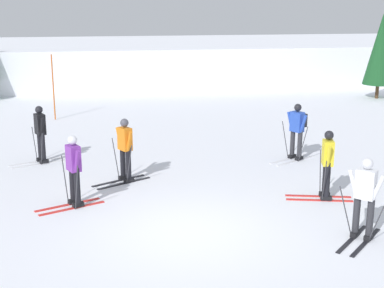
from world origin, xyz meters
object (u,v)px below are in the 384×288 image
trail_marker_pole (53,87)px  skier_orange (125,148)px  skier_black (40,133)px  skier_blue (297,129)px  skier_yellow (327,163)px  skier_white (365,196)px  skier_purple (74,169)px  conifer_far_left (381,49)px

trail_marker_pole → skier_orange: bearing=-72.9°
skier_black → trail_marker_pole: size_ratio=0.66×
skier_black → skier_blue: same height
skier_yellow → skier_white: 2.33m
skier_black → skier_yellow: bearing=-30.3°
skier_black → skier_purple: (1.16, -3.75, 0.00)m
skier_yellow → skier_white: bearing=-93.3°
skier_yellow → skier_purple: size_ratio=1.00×
skier_black → trail_marker_pole: trail_marker_pole is taller
conifer_far_left → skier_yellow: bearing=-121.0°
skier_purple → skier_white: 6.47m
trail_marker_pole → conifer_far_left: conifer_far_left is taller
skier_black → skier_white: size_ratio=1.00×
skier_white → skier_purple: bearing=154.8°
skier_white → conifer_far_left: 17.16m
skier_yellow → skier_orange: size_ratio=1.00×
skier_blue → skier_white: 5.75m
trail_marker_pole → skier_blue: bearing=-41.8°
skier_orange → conifer_far_left: 16.55m
skier_black → conifer_far_left: (14.86, 8.68, 1.44)m
skier_yellow → skier_black: bearing=149.7°
skier_purple → skier_yellow: bearing=-4.1°
conifer_far_left → trail_marker_pole: bearing=-170.2°
skier_white → trail_marker_pole: (-7.14, 12.60, 0.38)m
skier_purple → skier_black: bearing=107.1°
skier_yellow → conifer_far_left: (7.72, 12.86, 1.44)m
skier_white → skier_black: bearing=137.1°
trail_marker_pole → skier_yellow: bearing=-54.7°
skier_orange → trail_marker_pole: size_ratio=0.66×
skier_black → skier_white: (7.01, -6.51, 0.00)m
conifer_far_left → skier_purple: bearing=-137.8°
skier_orange → conifer_far_left: size_ratio=0.43×
skier_blue → skier_white: size_ratio=1.00×
skier_blue → conifer_far_left: size_ratio=0.43×
conifer_far_left → skier_blue: bearing=-127.6°
skier_black → trail_marker_pole: 6.10m
skier_purple → trail_marker_pole: bearing=97.4°
skier_yellow → conifer_far_left: size_ratio=0.43×
skier_purple → skier_white: size_ratio=1.00×
skier_yellow → skier_purple: (-5.99, 0.43, 0.00)m
skier_white → skier_blue: bearing=84.4°
skier_yellow → skier_purple: same height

